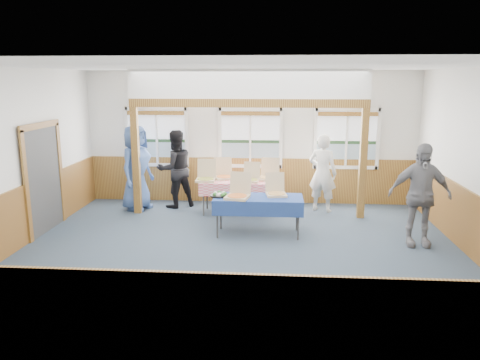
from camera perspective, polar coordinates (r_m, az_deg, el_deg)
name	(u,v)px	position (r m, az deg, el deg)	size (l,w,h in m)	color
floor	(240,252)	(8.38, -0.05, -8.72)	(8.00, 8.00, 0.00)	#2B3846
ceiling	(240,66)	(7.83, -0.05, 13.72)	(8.00, 8.00, 0.00)	white
wall_back	(250,138)	(11.41, 1.28, 5.18)	(8.00, 8.00, 0.00)	silver
wall_front	(213,226)	(4.56, -3.37, -5.57)	(8.00, 8.00, 0.00)	silver
wall_left	(14,160)	(9.16, -25.88, 2.23)	(8.00, 8.00, 0.00)	silver
wainscot_back	(250,180)	(11.56, 1.25, 0.00)	(7.98, 0.05, 1.10)	brown
wainscot_front	(214,323)	(5.01, -3.17, -17.00)	(7.98, 0.05, 1.10)	brown
wainscot_left	(21,217)	(9.37, -25.15, -4.10)	(0.05, 6.98, 1.10)	brown
wainscot_right	(474,227)	(8.85, 26.67, -5.15)	(0.05, 6.98, 1.10)	brown
cased_opening	(43,180)	(10.01, -22.85, 0.05)	(0.06, 1.30, 2.10)	#373737
window_left	(157,134)	(11.70, -10.10, 5.56)	(1.56, 0.10, 1.46)	white
window_mid	(250,135)	(11.36, 1.27, 5.55)	(1.56, 0.10, 1.46)	white
window_right	(347,135)	(11.47, 12.87, 5.32)	(1.56, 0.10, 1.46)	white
post_left	(136,161)	(10.72, -12.56, 2.28)	(0.15, 0.15, 2.40)	#593413
post_right	(363,164)	(10.44, 14.75, 1.91)	(0.15, 0.15, 2.40)	#593413
cross_beam	(248,103)	(10.14, 0.94, 9.36)	(5.15, 0.18, 0.18)	#593413
table_left	(258,200)	(9.08, 2.24, -2.45)	(1.84, 1.14, 0.76)	#373737
table_right	(239,183)	(10.55, -0.07, -0.37)	(1.90, 1.46, 0.76)	#373737
pizza_box_a	(238,194)	(8.97, -0.28, -1.77)	(0.52, 0.59, 0.47)	tan
pizza_box_b	(276,192)	(9.21, 4.42, -1.47)	(0.45, 0.52, 0.42)	tan
pizza_box_c	(206,178)	(10.51, -4.19, 0.27)	(0.43, 0.53, 0.46)	tan
pizza_box_d	(224,175)	(10.74, -1.91, 0.55)	(0.54, 0.60, 0.46)	tan
pizza_box_e	(251,179)	(10.43, 1.29, 0.18)	(0.42, 0.50, 0.41)	tan
pizza_box_f	(269,177)	(10.64, 3.52, 0.42)	(0.50, 0.58, 0.47)	tan
veggie_tray	(220,195)	(9.12, -2.47, -1.80)	(0.38, 0.38, 0.09)	black
drink_glass	(277,180)	(10.25, 4.57, 0.00)	(0.07, 0.07, 0.15)	#A76B1B
woman_white	(323,173)	(10.84, 10.04, 0.84)	(0.65, 0.43, 1.79)	silver
woman_black	(175,169)	(11.13, -7.90, 1.34)	(0.89, 0.70, 1.84)	black
man_blue	(136,168)	(11.07, -12.51, 1.49)	(0.97, 0.63, 1.98)	#3D5C9A
person_grey	(420,195)	(9.04, 21.06, -1.71)	(1.11, 0.46, 1.89)	slate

